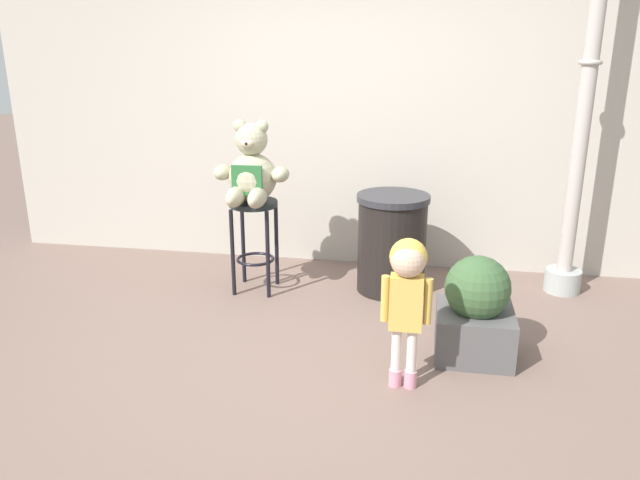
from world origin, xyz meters
The scene contains 8 objects.
ground_plane centered at (0.00, 0.00, 0.00)m, with size 24.00×24.00×0.00m, color #775F55.
building_wall centered at (0.00, 2.08, 1.85)m, with size 6.15×0.30×3.70m, color #BDB4A8.
bar_stool_with_teddy centered at (-0.54, 1.14, 0.52)m, with size 0.38×0.38×0.74m.
teddy_bear centered at (-0.54, 1.11, 0.97)m, with size 0.58×0.52×0.62m.
child_walking centered at (0.70, -0.13, 0.65)m, with size 0.28×0.23×0.89m.
trash_bin centered at (0.53, 1.33, 0.40)m, with size 0.57×0.57×0.79m.
lamppost centered at (1.89, 1.53, 1.24)m, with size 0.28×0.28×3.07m.
planter_with_shrub centered at (1.12, 0.32, 0.30)m, with size 0.48×0.48×0.66m.
Camera 1 is at (0.78, -3.37, 1.93)m, focal length 34.89 mm.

